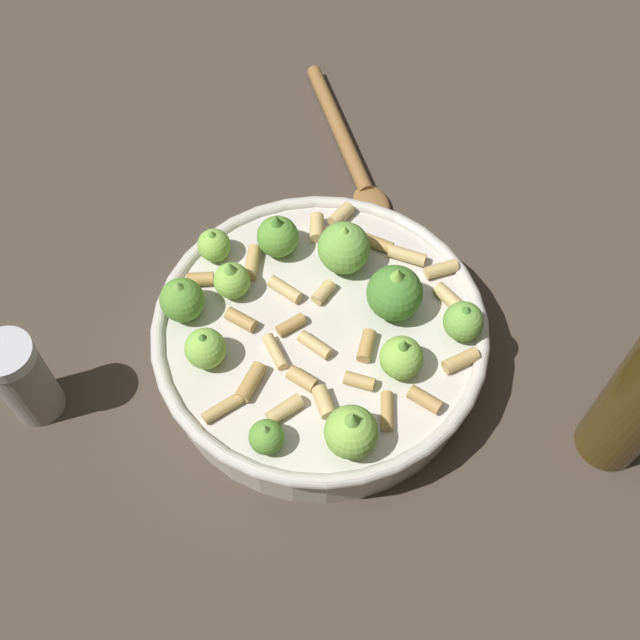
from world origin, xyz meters
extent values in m
plane|color=#42382D|center=(0.00, 0.00, 0.00)|extent=(2.40, 2.40, 0.00)
cylinder|color=beige|center=(0.00, 0.00, 0.03)|extent=(0.27, 0.27, 0.05)
torus|color=beige|center=(0.00, 0.00, 0.05)|extent=(0.29, 0.29, 0.01)
sphere|color=#4C8933|center=(-0.06, 0.01, 0.07)|extent=(0.05, 0.05, 0.05)
cone|color=#8CC64C|center=(-0.06, 0.01, 0.10)|extent=(0.02, 0.02, 0.02)
sphere|color=#75B247|center=(-0.05, -0.05, 0.07)|extent=(0.05, 0.05, 0.05)
cone|color=#8CC64C|center=(-0.05, -0.05, 0.10)|extent=(0.02, 0.02, 0.01)
sphere|color=#8CC64C|center=(-0.04, 0.06, 0.07)|extent=(0.04, 0.04, 0.04)
cone|color=#609E38|center=(-0.04, 0.06, 0.09)|extent=(0.01, 0.01, 0.02)
sphere|color=#8CC64C|center=(0.02, 0.11, 0.07)|extent=(0.04, 0.04, 0.04)
cone|color=#75B247|center=(0.02, 0.11, 0.09)|extent=(0.02, 0.02, 0.02)
sphere|color=#8CC64C|center=(0.05, -0.06, 0.07)|extent=(0.03, 0.03, 0.03)
cone|color=#75B247|center=(0.05, -0.06, 0.08)|extent=(0.02, 0.02, 0.02)
sphere|color=#75B247|center=(-0.11, 0.05, 0.07)|extent=(0.03, 0.03, 0.03)
cone|color=#4C8933|center=(-0.11, 0.05, 0.08)|extent=(0.02, 0.02, 0.01)
sphere|color=#609E38|center=(0.10, -0.06, 0.07)|extent=(0.04, 0.04, 0.04)
cone|color=#75B247|center=(0.10, -0.06, 0.09)|extent=(0.02, 0.02, 0.01)
sphere|color=#609E38|center=(0.00, -0.09, 0.07)|extent=(0.04, 0.04, 0.04)
cone|color=#4C8933|center=(0.00, -0.09, 0.09)|extent=(0.02, 0.02, 0.02)
sphere|color=#609E38|center=(0.08, 0.08, 0.06)|extent=(0.03, 0.03, 0.03)
cone|color=#75B247|center=(0.08, 0.08, 0.08)|extent=(0.01, 0.01, 0.01)
sphere|color=#8CC64C|center=(0.05, -0.11, 0.07)|extent=(0.03, 0.03, 0.03)
cone|color=#609E38|center=(0.05, -0.11, 0.08)|extent=(0.01, 0.01, 0.01)
sphere|color=#8CC64C|center=(0.10, -0.01, 0.07)|extent=(0.03, 0.03, 0.03)
cone|color=#4C8933|center=(0.10, -0.01, 0.08)|extent=(0.02, 0.02, 0.01)
cylinder|color=tan|center=(-0.10, -0.03, 0.06)|extent=(0.03, 0.03, 0.01)
cylinder|color=tan|center=(0.06, -0.03, 0.06)|extent=(0.02, 0.03, 0.01)
cylinder|color=tan|center=(0.02, -0.01, 0.06)|extent=(0.03, 0.01, 0.01)
cylinder|color=tan|center=(0.03, 0.07, 0.06)|extent=(0.02, 0.03, 0.01)
cylinder|color=tan|center=(0.04, 0.01, 0.06)|extent=(0.01, 0.03, 0.01)
cylinder|color=tan|center=(0.01, 0.02, 0.06)|extent=(0.02, 0.03, 0.01)
cylinder|color=tan|center=(0.06, 0.06, 0.06)|extent=(0.03, 0.02, 0.01)
cylinder|color=tan|center=(0.10, 0.04, 0.06)|extent=(0.04, 0.02, 0.01)
cylinder|color=tan|center=(-0.09, 0.08, 0.06)|extent=(0.03, 0.01, 0.01)
cylinder|color=tan|center=(0.01, -0.04, 0.06)|extent=(0.02, 0.03, 0.01)
cylinder|color=tan|center=(-0.02, -0.03, 0.06)|extent=(0.02, 0.02, 0.01)
cylinder|color=tan|center=(-0.01, 0.10, 0.06)|extent=(0.02, 0.03, 0.01)
cylinder|color=tan|center=(0.03, -0.08, 0.06)|extent=(0.03, 0.03, 0.01)
cylinder|color=tan|center=(-0.03, 0.04, 0.06)|extent=(0.03, 0.03, 0.01)
cylinder|color=tan|center=(-0.01, 0.06, 0.06)|extent=(0.03, 0.02, 0.01)
cylinder|color=tan|center=(-0.07, -0.10, 0.06)|extent=(0.03, 0.02, 0.01)
cylinder|color=tan|center=(-0.08, -0.06, 0.06)|extent=(0.03, 0.03, 0.01)
cylinder|color=tan|center=(-0.05, 0.10, 0.06)|extent=(0.02, 0.03, 0.01)
cylinder|color=tan|center=(-0.04, -0.09, 0.06)|extent=(0.02, 0.03, 0.01)
cylinder|color=tan|center=(0.04, 0.04, 0.06)|extent=(0.02, 0.03, 0.01)
cylinder|color=tan|center=(0.08, -0.08, 0.06)|extent=(0.03, 0.02, 0.01)
cylinder|color=tan|center=(-0.11, 0.02, 0.06)|extent=(0.02, 0.03, 0.01)
cylinder|color=tan|center=(-0.12, -0.01, 0.06)|extent=(0.03, 0.01, 0.01)
cylinder|color=tan|center=(0.07, 0.03, 0.06)|extent=(0.03, 0.03, 0.01)
cylinder|color=gray|center=(0.24, -0.06, 0.04)|extent=(0.04, 0.04, 0.08)
cylinder|color=silver|center=(0.24, -0.06, 0.09)|extent=(0.05, 0.05, 0.01)
cylinder|color=olive|center=(-0.14, -0.25, 0.01)|extent=(0.04, 0.19, 0.02)
ellipsoid|color=olive|center=(-0.12, -0.14, 0.01)|extent=(0.04, 0.06, 0.01)
camera|label=1|loc=(0.14, 0.31, 0.60)|focal=42.58mm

